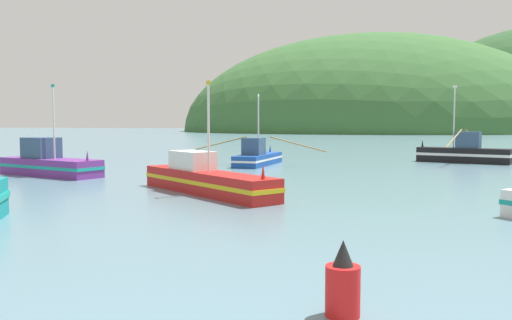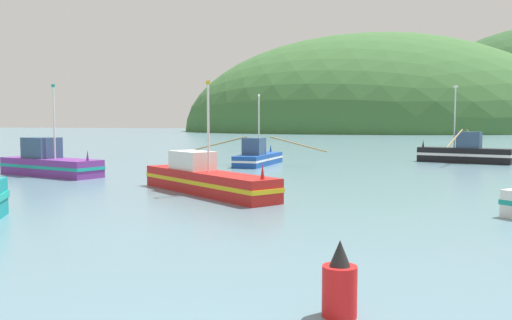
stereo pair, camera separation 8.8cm
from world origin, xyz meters
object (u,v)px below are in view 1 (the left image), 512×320
Objects in this scene: fishing_boat_purple at (49,163)px; channel_buoy at (343,285)px; fishing_boat_red at (205,179)px; fishing_boat_black at (464,153)px; fishing_boat_blue at (257,157)px.

fishing_boat_purple is 5.98× the size of channel_buoy.
fishing_boat_black is at bearing 95.95° from fishing_boat_red.
fishing_boat_purple reaches higher than fishing_boat_blue.
channel_buoy is at bearing 98.83° from fishing_boat_black.
fishing_boat_blue is at bearing 41.86° from fishing_boat_black.
fishing_boat_red is at bearing 76.91° from fishing_boat_black.
fishing_boat_black reaches higher than channel_buoy.
fishing_boat_black is 35.42m from fishing_boat_purple.
fishing_boat_blue is 19.13m from fishing_boat_black.
fishing_boat_blue is 0.99× the size of fishing_boat_black.
fishing_boat_black is 1.27× the size of fishing_boat_red.
fishing_boat_red is (-15.23, -25.72, -0.19)m from fishing_boat_black.
fishing_boat_black is 29.89m from fishing_boat_red.
fishing_boat_blue is 1.35× the size of fishing_boat_purple.
channel_buoy is (-6.30, -41.12, -0.32)m from fishing_boat_black.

